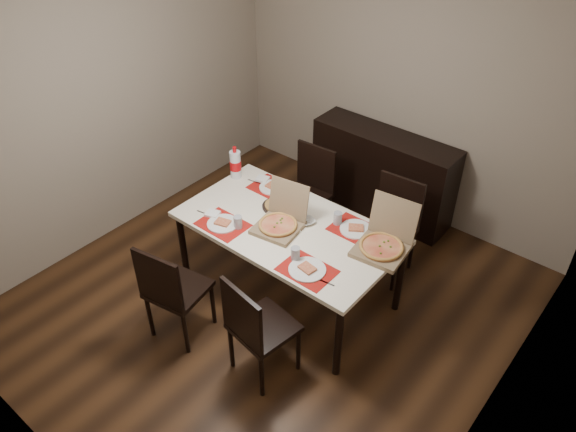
% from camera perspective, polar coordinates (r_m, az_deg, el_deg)
% --- Properties ---
extents(ground, '(3.80, 4.00, 0.02)m').
position_cam_1_polar(ground, '(4.99, -1.91, -8.73)').
color(ground, '#3E2413').
rests_on(ground, ground).
extents(room_walls, '(3.84, 4.02, 2.62)m').
position_cam_1_polar(room_walls, '(4.23, 1.53, 11.39)').
color(room_walls, gray).
rests_on(room_walls, ground).
extents(sideboard, '(1.50, 0.40, 0.90)m').
position_cam_1_polar(sideboard, '(5.85, 9.54, 4.27)').
color(sideboard, black).
rests_on(sideboard, ground).
extents(dining_table, '(1.80, 1.00, 0.75)m').
position_cam_1_polar(dining_table, '(4.61, 0.00, -1.65)').
color(dining_table, white).
rests_on(dining_table, ground).
extents(chair_near_left, '(0.49, 0.49, 0.93)m').
position_cam_1_polar(chair_near_left, '(4.45, -11.76, -7.29)').
color(chair_near_left, black).
rests_on(chair_near_left, ground).
extents(chair_near_right, '(0.48, 0.48, 0.93)m').
position_cam_1_polar(chair_near_right, '(4.10, -3.28, -11.13)').
color(chair_near_right, black).
rests_on(chair_near_right, ground).
extents(chair_far_left, '(0.45, 0.45, 0.93)m').
position_cam_1_polar(chair_far_left, '(5.43, 2.15, 2.77)').
color(chair_far_left, black).
rests_on(chair_far_left, ground).
extents(chair_far_right, '(0.45, 0.45, 0.93)m').
position_cam_1_polar(chair_far_right, '(5.07, 10.54, -0.73)').
color(chair_far_right, black).
rests_on(chair_far_right, ground).
extents(setting_near_left, '(0.50, 0.30, 0.11)m').
position_cam_1_polar(setting_near_left, '(4.60, -6.39, -0.64)').
color(setting_near_left, '#AC0E0B').
rests_on(setting_near_left, dining_table).
extents(setting_near_right, '(0.45, 0.30, 0.11)m').
position_cam_1_polar(setting_near_right, '(4.17, 1.66, -5.06)').
color(setting_near_right, '#AC0E0B').
rests_on(setting_near_right, dining_table).
extents(setting_far_left, '(0.47, 0.30, 0.11)m').
position_cam_1_polar(setting_far_left, '(4.98, -1.38, 2.88)').
color(setting_far_left, '#AC0E0B').
rests_on(setting_far_left, dining_table).
extents(setting_far_right, '(0.47, 0.30, 0.11)m').
position_cam_1_polar(setting_far_right, '(4.56, 6.43, -1.05)').
color(setting_far_right, '#AC0E0B').
rests_on(setting_far_right, dining_table).
extents(napkin_loose, '(0.16, 0.16, 0.02)m').
position_cam_1_polar(napkin_loose, '(4.52, 0.37, -1.35)').
color(napkin_loose, white).
rests_on(napkin_loose, dining_table).
extents(pizza_box_center, '(0.41, 0.44, 0.35)m').
position_cam_1_polar(pizza_box_center, '(4.52, -0.82, -0.59)').
color(pizza_box_center, brown).
rests_on(pizza_box_center, dining_table).
extents(pizza_box_right, '(0.42, 0.46, 0.38)m').
position_cam_1_polar(pizza_box_right, '(4.36, 9.66, -2.77)').
color(pizza_box_right, brown).
rests_on(pizza_box_right, dining_table).
extents(faina_plate, '(0.27, 0.27, 0.03)m').
position_cam_1_polar(faina_plate, '(4.77, -1.04, 1.07)').
color(faina_plate, black).
rests_on(faina_plate, dining_table).
extents(dip_bowl, '(0.16, 0.16, 0.03)m').
position_cam_1_polar(dip_bowl, '(4.59, 1.95, -0.55)').
color(dip_bowl, white).
rests_on(dip_bowl, dining_table).
extents(soda_bottle, '(0.10, 0.10, 0.31)m').
position_cam_1_polar(soda_bottle, '(5.12, -5.36, 5.24)').
color(soda_bottle, silver).
rests_on(soda_bottle, dining_table).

